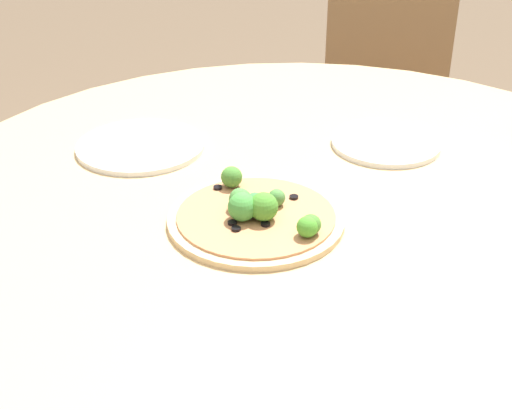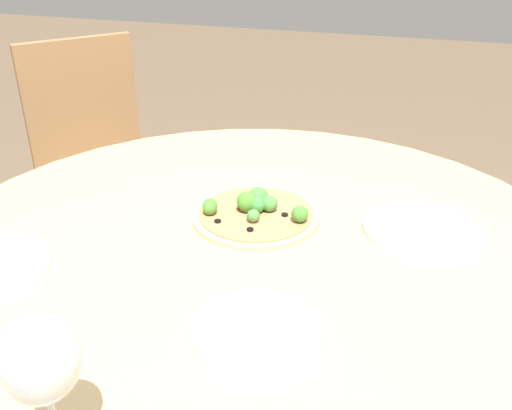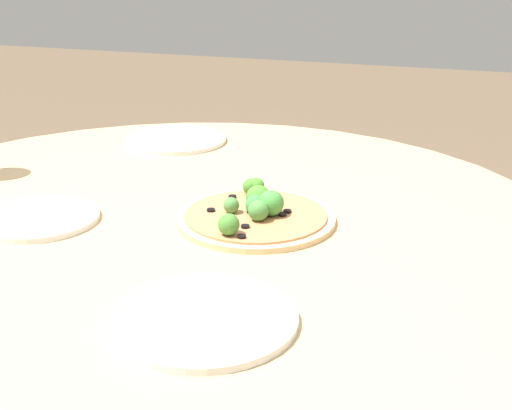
{
  "view_description": "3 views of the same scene",
  "coord_description": "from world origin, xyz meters",
  "px_view_note": "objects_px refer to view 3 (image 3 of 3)",
  "views": [
    {
      "loc": [
        0.61,
        0.82,
        1.31
      ],
      "look_at": [
        0.12,
        0.03,
        0.79
      ],
      "focal_mm": 50.0,
      "sensor_mm": 36.0,
      "label": 1
    },
    {
      "loc": [
        -0.88,
        -0.27,
        1.34
      ],
      "look_at": [
        0.12,
        0.03,
        0.79
      ],
      "focal_mm": 40.0,
      "sensor_mm": 36.0,
      "label": 2
    },
    {
      "loc": [
        0.46,
        -1.02,
        1.21
      ],
      "look_at": [
        0.12,
        0.03,
        0.79
      ],
      "focal_mm": 50.0,
      "sensor_mm": 36.0,
      "label": 3
    }
  ],
  "objects_px": {
    "pizza": "(256,214)",
    "plate_side": "(40,218)",
    "plate_near": "(176,140)",
    "plate_far": "(205,319)"
  },
  "relations": [
    {
      "from": "pizza",
      "to": "plate_side",
      "type": "height_order",
      "value": "pizza"
    },
    {
      "from": "plate_near",
      "to": "plate_side",
      "type": "height_order",
      "value": "same"
    },
    {
      "from": "plate_near",
      "to": "plate_far",
      "type": "distance_m",
      "value": 0.83
    },
    {
      "from": "pizza",
      "to": "plate_side",
      "type": "xyz_separation_m",
      "value": [
        -0.35,
        -0.11,
        -0.01
      ]
    },
    {
      "from": "pizza",
      "to": "plate_far",
      "type": "xyz_separation_m",
      "value": [
        0.04,
        -0.34,
        -0.01
      ]
    },
    {
      "from": "pizza",
      "to": "plate_near",
      "type": "distance_m",
      "value": 0.52
    },
    {
      "from": "plate_side",
      "to": "plate_far",
      "type": "bearing_deg",
      "value": -30.08
    },
    {
      "from": "pizza",
      "to": "plate_far",
      "type": "bearing_deg",
      "value": -82.81
    },
    {
      "from": "plate_side",
      "to": "pizza",
      "type": "bearing_deg",
      "value": 17.57
    },
    {
      "from": "plate_near",
      "to": "plate_far",
      "type": "height_order",
      "value": "same"
    }
  ]
}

